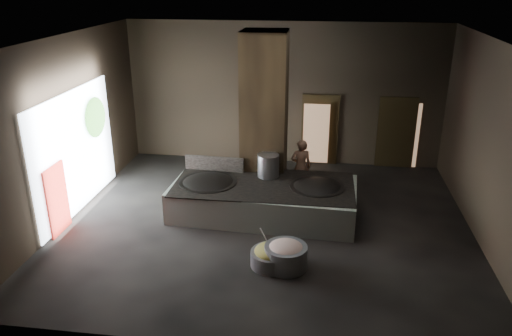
# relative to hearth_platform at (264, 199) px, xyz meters

# --- Properties ---
(floor) EXTENTS (10.00, 9.00, 0.10)m
(floor) POSITION_rel_hearth_platform_xyz_m (0.14, -0.52, -0.46)
(floor) COLOR black
(floor) RESTS_ON ground
(ceiling) EXTENTS (10.00, 9.00, 0.10)m
(ceiling) POSITION_rel_hearth_platform_xyz_m (0.14, -0.52, 4.14)
(ceiling) COLOR black
(ceiling) RESTS_ON back_wall
(back_wall) EXTENTS (10.00, 0.10, 4.50)m
(back_wall) POSITION_rel_hearth_platform_xyz_m (0.14, 4.03, 1.84)
(back_wall) COLOR black
(back_wall) RESTS_ON ground
(front_wall) EXTENTS (10.00, 0.10, 4.50)m
(front_wall) POSITION_rel_hearth_platform_xyz_m (0.14, -5.07, 1.84)
(front_wall) COLOR black
(front_wall) RESTS_ON ground
(left_wall) EXTENTS (0.10, 9.00, 4.50)m
(left_wall) POSITION_rel_hearth_platform_xyz_m (-4.91, -0.52, 1.84)
(left_wall) COLOR black
(left_wall) RESTS_ON ground
(right_wall) EXTENTS (0.10, 9.00, 4.50)m
(right_wall) POSITION_rel_hearth_platform_xyz_m (5.19, -0.52, 1.84)
(right_wall) COLOR black
(right_wall) RESTS_ON ground
(pillar) EXTENTS (1.20, 1.20, 4.50)m
(pillar) POSITION_rel_hearth_platform_xyz_m (-0.16, 1.38, 1.84)
(pillar) COLOR black
(pillar) RESTS_ON ground
(hearth_platform) EXTENTS (4.78, 2.48, 0.81)m
(hearth_platform) POSITION_rel_hearth_platform_xyz_m (0.00, 0.00, 0.00)
(hearth_platform) COLOR #B3C4B1
(hearth_platform) RESTS_ON ground
(platform_cap) EXTENTS (4.56, 2.19, 0.03)m
(platform_cap) POSITION_rel_hearth_platform_xyz_m (0.00, 0.00, 0.41)
(platform_cap) COLOR black
(platform_cap) RESTS_ON hearth_platform
(wok_left) EXTENTS (1.47, 1.47, 0.41)m
(wok_left) POSITION_rel_hearth_platform_xyz_m (-1.45, -0.05, 0.34)
(wok_left) COLOR black
(wok_left) RESTS_ON hearth_platform
(wok_left_rim) EXTENTS (1.50, 1.50, 0.05)m
(wok_left_rim) POSITION_rel_hearth_platform_xyz_m (-1.45, -0.05, 0.41)
(wok_left_rim) COLOR black
(wok_left_rim) RESTS_ON hearth_platform
(wok_right) EXTENTS (1.37, 1.37, 0.39)m
(wok_right) POSITION_rel_hearth_platform_xyz_m (1.35, 0.05, 0.34)
(wok_right) COLOR black
(wok_right) RESTS_ON hearth_platform
(wok_right_rim) EXTENTS (1.40, 1.40, 0.05)m
(wok_right_rim) POSITION_rel_hearth_platform_xyz_m (1.35, 0.05, 0.41)
(wok_right_rim) COLOR black
(wok_right_rim) RESTS_ON hearth_platform
(stock_pot) EXTENTS (0.57, 0.57, 0.61)m
(stock_pot) POSITION_rel_hearth_platform_xyz_m (0.05, 0.55, 0.72)
(stock_pot) COLOR #B4B8BD
(stock_pot) RESTS_ON hearth_platform
(splash_guard) EXTENTS (1.62, 0.15, 0.41)m
(splash_guard) POSITION_rel_hearth_platform_xyz_m (-1.45, 0.75, 0.62)
(splash_guard) COLOR black
(splash_guard) RESTS_ON hearth_platform
(cook) EXTENTS (0.63, 0.47, 1.59)m
(cook) POSITION_rel_hearth_platform_xyz_m (0.87, 1.45, 0.39)
(cook) COLOR #92634A
(cook) RESTS_ON ground
(veg_basin) EXTENTS (1.09, 1.09, 0.34)m
(veg_basin) POSITION_rel_hearth_platform_xyz_m (0.47, -2.43, -0.24)
(veg_basin) COLOR slate
(veg_basin) RESTS_ON ground
(veg_fill) EXTENTS (0.75, 0.75, 0.23)m
(veg_fill) POSITION_rel_hearth_platform_xyz_m (0.47, -2.43, -0.06)
(veg_fill) COLOR olive
(veg_fill) RESTS_ON veg_basin
(ladle) EXTENTS (0.24, 0.30, 0.65)m
(ladle) POSITION_rel_hearth_platform_xyz_m (0.32, -2.28, 0.14)
(ladle) COLOR #B4B8BD
(ladle) RESTS_ON veg_basin
(meat_basin) EXTENTS (1.16, 1.16, 0.50)m
(meat_basin) POSITION_rel_hearth_platform_xyz_m (0.77, -2.46, -0.15)
(meat_basin) COLOR slate
(meat_basin) RESTS_ON ground
(meat_fill) EXTENTS (0.76, 0.76, 0.29)m
(meat_fill) POSITION_rel_hearth_platform_xyz_m (0.77, -2.46, 0.04)
(meat_fill) COLOR tan
(meat_fill) RESTS_ON meat_basin
(doorway_near) EXTENTS (1.18, 0.08, 2.38)m
(doorway_near) POSITION_rel_hearth_platform_xyz_m (1.34, 3.93, 0.69)
(doorway_near) COLOR black
(doorway_near) RESTS_ON ground
(doorway_near_glow) EXTENTS (0.82, 0.04, 1.94)m
(doorway_near_glow) POSITION_rel_hearth_platform_xyz_m (1.22, 3.76, 0.64)
(doorway_near_glow) COLOR #8C6647
(doorway_near_glow) RESTS_ON ground
(doorway_far) EXTENTS (1.18, 0.08, 2.38)m
(doorway_far) POSITION_rel_hearth_platform_xyz_m (3.74, 3.93, 0.69)
(doorway_far) COLOR black
(doorway_far) RESTS_ON ground
(doorway_far_glow) EXTENTS (0.89, 0.04, 2.09)m
(doorway_far_glow) POSITION_rel_hearth_platform_xyz_m (4.01, 3.96, 0.64)
(doorway_far_glow) COLOR #8C6647
(doorway_far_glow) RESTS_ON ground
(left_opening) EXTENTS (0.04, 4.20, 3.10)m
(left_opening) POSITION_rel_hearth_platform_xyz_m (-4.81, -0.32, 1.19)
(left_opening) COLOR white
(left_opening) RESTS_ON ground
(pavilion_sliver) EXTENTS (0.05, 0.90, 1.70)m
(pavilion_sliver) POSITION_rel_hearth_platform_xyz_m (-4.74, -1.62, 0.44)
(pavilion_sliver) COLOR maroon
(pavilion_sliver) RESTS_ON ground
(tree_silhouette) EXTENTS (0.28, 1.10, 1.10)m
(tree_silhouette) POSITION_rel_hearth_platform_xyz_m (-4.71, 0.78, 1.79)
(tree_silhouette) COLOR #194714
(tree_silhouette) RESTS_ON left_opening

